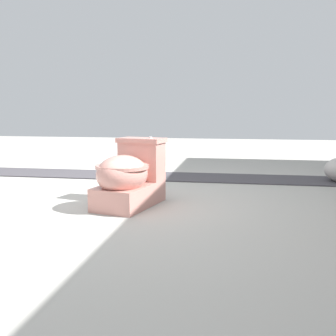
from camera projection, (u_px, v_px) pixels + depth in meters
ground_plane at (103, 202)px, 3.12m from camera, size 14.00×14.00×0.00m
gravel_strip at (185, 177)px, 4.25m from camera, size 0.56×8.00×0.01m
toilet at (129, 177)px, 2.97m from camera, size 0.70×0.51×0.52m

